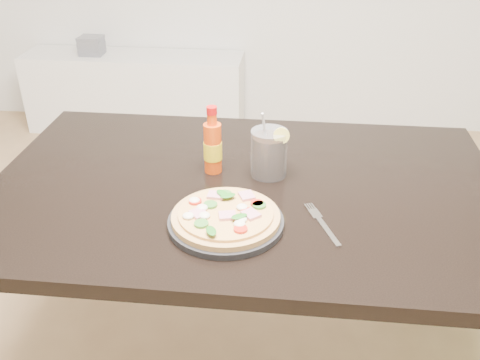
# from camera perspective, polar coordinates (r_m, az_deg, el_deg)

# --- Properties ---
(dining_table) EXTENTS (1.40, 0.90, 0.75)m
(dining_table) POSITION_cam_1_polar(r_m,az_deg,el_deg) (1.51, 0.49, -3.14)
(dining_table) COLOR black
(dining_table) RESTS_ON ground
(plate) EXTENTS (0.28, 0.28, 0.02)m
(plate) POSITION_cam_1_polar(r_m,az_deg,el_deg) (1.29, -1.52, -4.53)
(plate) COLOR black
(plate) RESTS_ON dining_table
(pizza) EXTENTS (0.26, 0.26, 0.03)m
(pizza) POSITION_cam_1_polar(r_m,az_deg,el_deg) (1.28, -1.56, -3.78)
(pizza) COLOR tan
(pizza) RESTS_ON plate
(hot_sauce_bottle) EXTENTS (0.07, 0.07, 0.20)m
(hot_sauce_bottle) POSITION_cam_1_polar(r_m,az_deg,el_deg) (1.50, -2.93, 3.60)
(hot_sauce_bottle) COLOR #E3470D
(hot_sauce_bottle) RESTS_ON dining_table
(cola_cup) EXTENTS (0.11, 0.10, 0.19)m
(cola_cup) POSITION_cam_1_polar(r_m,az_deg,el_deg) (1.49, 3.10, 2.79)
(cola_cup) COLOR black
(cola_cup) RESTS_ON dining_table
(fork) EXTENTS (0.09, 0.18, 0.00)m
(fork) POSITION_cam_1_polar(r_m,az_deg,el_deg) (1.32, 8.68, -4.51)
(fork) COLOR silver
(fork) RESTS_ON dining_table
(media_console) EXTENTS (1.40, 0.34, 0.50)m
(media_console) POSITION_cam_1_polar(r_m,az_deg,el_deg) (3.62, -11.06, 9.17)
(media_console) COLOR white
(media_console) RESTS_ON ground
(cd_stack) EXTENTS (0.14, 0.12, 0.11)m
(cd_stack) POSITION_cam_1_polar(r_m,az_deg,el_deg) (3.59, -15.57, 13.65)
(cd_stack) COLOR slate
(cd_stack) RESTS_ON media_console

